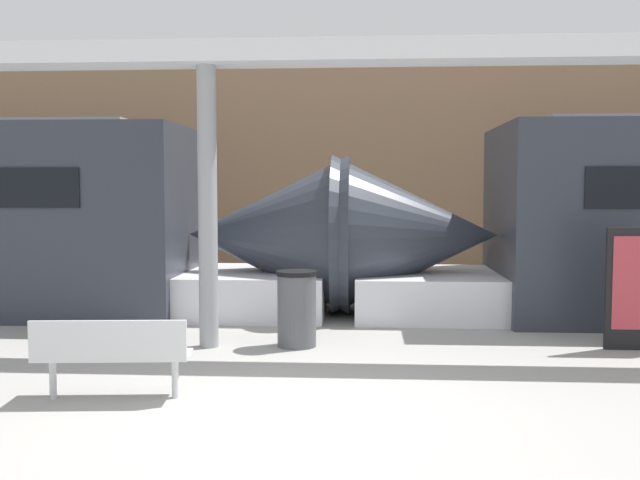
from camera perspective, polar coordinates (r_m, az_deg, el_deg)
ground_plane at (r=6.76m, az=-2.81°, el=-13.75°), size 60.00×60.00×0.00m
station_wall at (r=16.29m, az=1.09°, el=5.59°), size 56.00×0.20×5.00m
bench_near at (r=7.33m, az=-16.34°, el=-8.51°), size 1.54×0.57×0.82m
trash_bin at (r=9.42m, az=-1.87°, el=-5.49°), size 0.54×0.54×1.00m
support_column_near at (r=9.38m, az=-8.98°, el=2.56°), size 0.25×0.25×3.66m
canopy_beam at (r=9.54m, az=-9.11°, el=14.48°), size 28.00×0.60×0.28m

